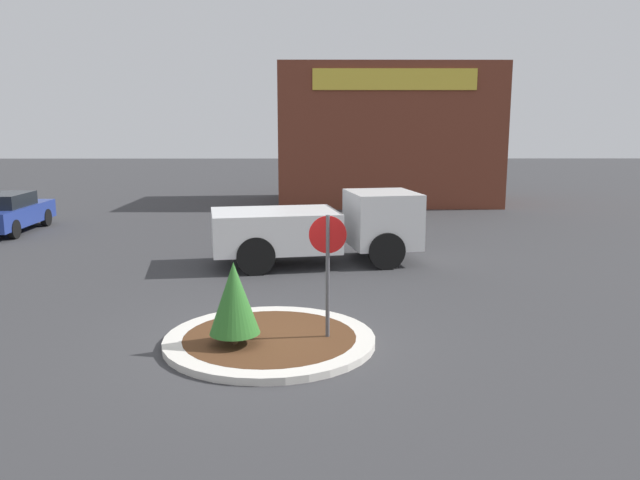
# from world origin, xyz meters

# --- Properties ---
(ground_plane) EXTENTS (120.00, 120.00, 0.00)m
(ground_plane) POSITION_xyz_m (0.00, 0.00, 0.00)
(ground_plane) COLOR #38383A
(traffic_island) EXTENTS (3.62, 3.62, 0.13)m
(traffic_island) POSITION_xyz_m (0.00, 0.00, 0.06)
(traffic_island) COLOR beige
(traffic_island) RESTS_ON ground_plane
(stop_sign) EXTENTS (0.63, 0.07, 2.23)m
(stop_sign) POSITION_xyz_m (0.99, -0.00, 1.52)
(stop_sign) COLOR #4C4C51
(stop_sign) RESTS_ON ground_plane
(island_shrub) EXTENTS (0.83, 0.83, 1.38)m
(island_shrub) POSITION_xyz_m (-0.55, -0.38, 0.91)
(island_shrub) COLOR brown
(island_shrub) RESTS_ON traffic_island
(utility_truck) EXTENTS (5.76, 3.10, 1.91)m
(utility_truck) POSITION_xyz_m (0.91, 6.30, 1.01)
(utility_truck) COLOR silver
(utility_truck) RESTS_ON ground_plane
(storefront_building) EXTENTS (10.05, 6.07, 6.42)m
(storefront_building) POSITION_xyz_m (4.16, 20.16, 3.22)
(storefront_building) COLOR brown
(storefront_building) RESTS_ON ground_plane
(parked_sedan_blue) EXTENTS (1.96, 4.34, 1.38)m
(parked_sedan_blue) POSITION_xyz_m (-10.02, 11.30, 0.71)
(parked_sedan_blue) COLOR navy
(parked_sedan_blue) RESTS_ON ground_plane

